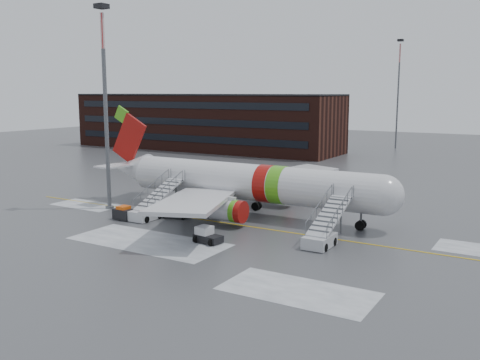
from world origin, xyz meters
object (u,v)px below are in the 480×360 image
Objects in this scene: uld_container at (177,209)px; light_mast_near at (106,105)px; baggage_tractor at (124,214)px; airstair_aft at (151,208)px; pushback_tug at (207,235)px; airliner at (242,182)px; airstair_fwd at (323,233)px.

light_mast_near is (-8.97, -0.44, 10.51)m from uld_container.
baggage_tractor is (-4.06, -3.47, -0.32)m from uld_container.
baggage_tractor is at bearing -137.48° from airstair_aft.
pushback_tug is at bearing -18.39° from light_mast_near.
airliner is 12.59m from baggage_tractor.
light_mast_near is at bearing 161.61° from pushback_tug.
airliner is 4.55× the size of airstair_fwd.
pushback_tug is at bearing -74.81° from airliner.
airstair_aft is 2.75m from baggage_tractor.
light_mast_near is (-4.90, 3.02, 10.83)m from baggage_tractor.
airliner is 4.55× the size of airstair_aft.
uld_container is 13.82m from light_mast_near.
airliner is 13.71m from airstair_fwd.
pushback_tug is 20.79m from light_mast_near.
airliner is 1.60× the size of light_mast_near.
uld_container is (-16.73, 1.64, -0.15)m from airstair_fwd.
airstair_aft is at bearing -9.79° from light_mast_near.
airliner is 11.69m from pushback_tug.
baggage_tractor is at bearing -174.97° from airstair_fwd.
uld_container is at bearing 38.36° from airstair_aft.
pushback_tug is 12.22m from baggage_tractor.
airliner is at bearing 105.19° from pushback_tug.
airstair_aft reaches higher than uld_container.
light_mast_near reaches higher than airstair_fwd.
baggage_tractor is (-20.80, -1.83, -0.47)m from airstair_fwd.
airstair_fwd is 16.81m from uld_container.
airstair_aft is at bearing -136.89° from airliner.
airliner reaches higher than airstair_aft.
airstair_fwd is at bearing 5.03° from baggage_tractor.
light_mast_near reaches higher than baggage_tractor.
light_mast_near reaches higher than airliner.
airliner is at bearing 44.92° from uld_container.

